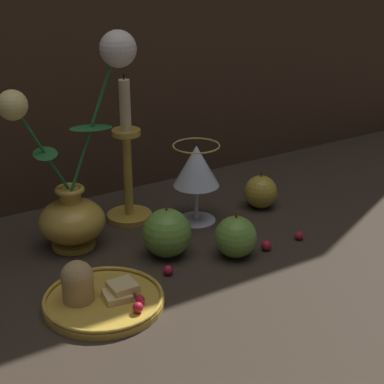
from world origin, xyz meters
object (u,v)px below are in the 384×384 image
Objects in this scene: vase at (75,186)px; apple_near_glass at (236,237)px; wine_glass at (196,169)px; candlestick at (129,172)px; apple_beside_vase at (167,233)px; plate_with_pastries at (98,295)px; apple_at_table_edge at (261,192)px.

vase reaches higher than apple_near_glass.
candlestick is at bearing 143.40° from wine_glass.
vase is at bearing -158.55° from candlestick.
vase is at bearing 139.78° from apple_near_glass.
apple_beside_vase reaches higher than apple_near_glass.
apple_beside_vase is at bearing -94.86° from candlestick.
plate_with_pastries is (-0.05, -0.19, -0.09)m from vase.
wine_glass is 0.54× the size of candlestick.
apple_near_glass reaches higher than plate_with_pastries.
apple_beside_vase reaches higher than plate_with_pastries.
candlestick is 3.33× the size of apple_near_glass.
vase is 0.17m from apple_beside_vase.
plate_with_pastries is at bearing -176.24° from apple_near_glass.
apple_at_table_edge is at bearing -6.13° from wine_glass.
vase is 4.70× the size of apple_at_table_edge.
plate_with_pastries is 1.89× the size of apple_beside_vase.
plate_with_pastries is 0.18m from apple_beside_vase.
apple_near_glass is (0.26, 0.02, 0.02)m from plate_with_pastries.
apple_at_table_edge is (0.16, 0.14, -0.00)m from apple_near_glass.
vase reaches higher than wine_glass.
plate_with_pastries is 1.19× the size of wine_glass.
apple_near_glass is (0.21, -0.18, -0.07)m from vase.
wine_glass is at bearing 31.44° from plate_with_pastries.
apple_near_glass is at bearing -33.17° from apple_beside_vase.
wine_glass is 0.16m from apple_beside_vase.
candlestick is at bearing 159.57° from apple_at_table_edge.
candlestick is 0.25m from apple_near_glass.
vase is 3.82× the size of apple_beside_vase.
wine_glass reaches higher than apple_near_glass.
wine_glass is 0.16m from apple_at_table_edge.
vase is 0.28m from apple_near_glass.
plate_with_pastries is 0.26m from apple_near_glass.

